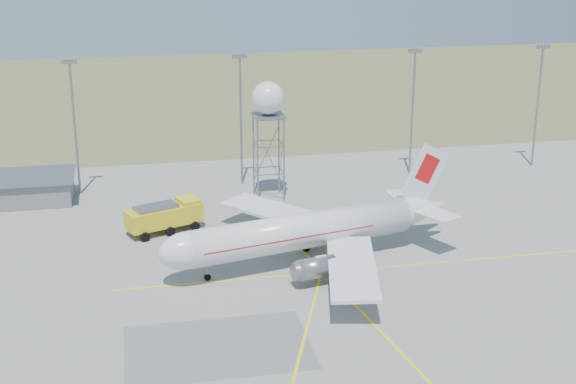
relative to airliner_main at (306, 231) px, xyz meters
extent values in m
cube|color=#565F34|center=(7.02, 106.50, -4.01)|extent=(400.00, 120.00, 0.03)
cube|color=slate|center=(-37.98, 30.50, -2.22)|extent=(18.00, 9.00, 3.60)
cube|color=slate|center=(-37.98, 30.50, -0.27)|extent=(19.00, 10.00, 0.30)
cylinder|color=slate|center=(-27.98, 32.50, 5.98)|extent=(0.36, 0.36, 20.00)
cube|color=slate|center=(-27.98, 32.50, 16.18)|extent=(2.20, 0.50, 0.60)
cylinder|color=slate|center=(-2.98, 32.50, 5.98)|extent=(0.36, 0.36, 20.00)
cube|color=slate|center=(-2.98, 32.50, 16.18)|extent=(2.20, 0.50, 0.60)
cylinder|color=slate|center=(25.02, 32.50, 5.98)|extent=(0.36, 0.36, 20.00)
cube|color=slate|center=(25.02, 32.50, 16.18)|extent=(2.20, 0.50, 0.60)
cylinder|color=slate|center=(47.02, 32.50, 5.98)|extent=(0.36, 0.36, 20.00)
cube|color=slate|center=(47.02, 32.50, 16.18)|extent=(2.20, 0.50, 0.60)
cylinder|color=silver|center=(-0.64, -0.15, 0.11)|extent=(28.54, 10.61, 4.35)
ellipsoid|color=silver|center=(-14.42, -3.34, 0.11)|extent=(7.76, 5.81, 4.35)
cube|color=black|center=(-15.69, -3.63, 0.77)|extent=(2.15, 2.70, 1.06)
cone|color=silver|center=(16.31, 3.77, 0.44)|extent=(7.34, 5.71, 4.35)
cube|color=silver|center=(16.31, 3.77, 5.01)|extent=(6.86, 1.89, 8.18)
cube|color=#BD0C0F|center=(16.52, 3.82, 5.77)|extent=(3.73, 1.21, 4.20)
cube|color=silver|center=(15.00, 7.04, 0.98)|extent=(4.74, 6.61, 0.20)
cube|color=silver|center=(16.57, 0.26, 0.98)|extent=(4.74, 6.61, 0.20)
cube|color=silver|center=(-1.26, 9.76, -0.97)|extent=(15.02, 16.81, 0.39)
cube|color=silver|center=(3.15, -9.32, -0.97)|extent=(9.00, 18.13, 0.39)
cylinder|color=slate|center=(-3.13, 5.75, -1.95)|extent=(5.02, 3.47, 2.50)
cylinder|color=slate|center=(-0.28, -6.54, -1.95)|extent=(5.02, 3.47, 2.50)
cube|color=#BD0C0F|center=(-2.76, -0.64, 0.22)|extent=(22.19, 9.18, 0.13)
cylinder|color=black|center=(-12.30, -2.85, -3.53)|extent=(0.91, 0.91, 0.98)
cube|color=black|center=(1.48, 0.34, -3.53)|extent=(2.53, 6.60, 0.98)
cylinder|color=slate|center=(1.48, 0.34, -3.04)|extent=(0.31, 0.31, 1.96)
cylinder|color=slate|center=(-1.98, 23.00, 2.31)|extent=(0.23, 0.23, 12.67)
cylinder|color=slate|center=(1.92, 23.00, 2.31)|extent=(0.23, 0.23, 12.67)
cylinder|color=slate|center=(1.92, 26.90, 2.31)|extent=(0.23, 0.23, 12.67)
cylinder|color=slate|center=(-1.98, 26.90, 2.31)|extent=(0.23, 0.23, 12.67)
cube|color=slate|center=(-0.03, 24.95, 8.65)|extent=(4.50, 4.50, 0.24)
sphere|color=silver|center=(-0.03, 24.95, 11.18)|extent=(4.87, 4.87, 4.87)
cube|color=gold|center=(-16.24, 13.71, -1.77)|extent=(10.68, 6.85, 2.48)
cube|color=gold|center=(-12.89, 15.03, -0.75)|extent=(3.67, 3.92, 1.58)
cube|color=black|center=(-12.15, 15.31, -0.64)|extent=(1.17, 2.77, 1.13)
cube|color=slate|center=(-17.29, 13.30, -0.30)|extent=(6.23, 4.57, 0.45)
camera|label=1|loc=(-20.22, -87.72, 35.17)|focal=50.00mm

